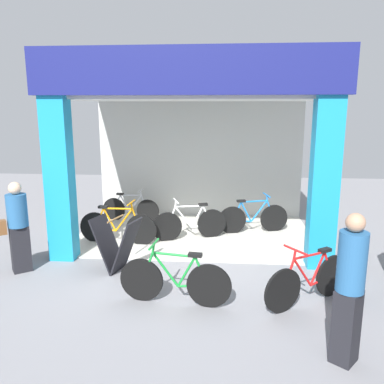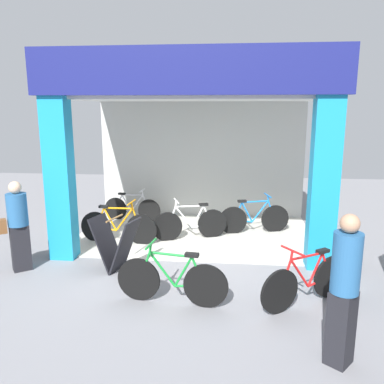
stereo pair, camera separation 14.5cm
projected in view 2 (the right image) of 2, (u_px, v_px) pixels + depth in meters
ground_plane at (188, 262)px, 7.29m from camera, size 18.34×18.34×0.00m
shop_facade at (196, 145)px, 8.42m from camera, size 5.37×3.54×3.79m
bicycle_inside_0 at (132, 208)px, 9.85m from camera, size 1.45×0.40×0.80m
bicycle_inside_1 at (190, 224)px, 8.44m from camera, size 1.55×0.60×0.89m
bicycle_inside_2 at (254, 218)px, 8.87m from camera, size 1.58×0.50×0.89m
bicycle_inside_3 at (118, 226)px, 8.21m from camera, size 1.66×0.46×0.91m
bicycle_parked_0 at (172, 280)px, 5.68m from camera, size 1.64×0.45×0.91m
bicycle_parked_1 at (306, 281)px, 5.65m from camera, size 1.36×0.97×0.90m
sandwich_board_sign at (116, 244)px, 6.82m from camera, size 0.88×0.69×0.97m
pedestrian_1 at (18, 225)px, 6.77m from camera, size 0.61×0.55×1.58m
pedestrian_3 at (344, 290)px, 4.24m from camera, size 0.43×0.43×1.73m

